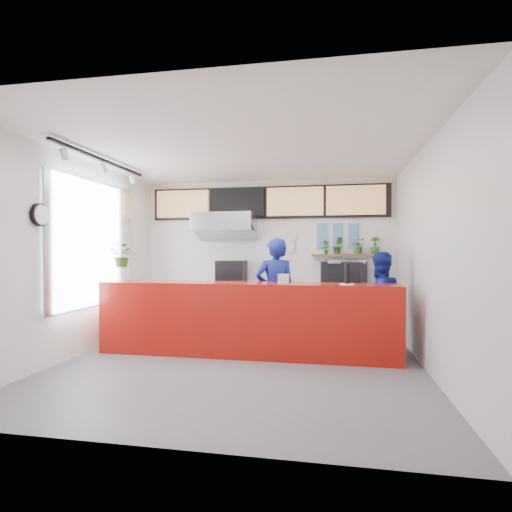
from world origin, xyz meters
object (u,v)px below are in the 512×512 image
Objects in this scene: service_counter at (246,319)px; panini_oven at (232,273)px; staff_center at (275,293)px; espresso_machine at (344,274)px; staff_right at (379,302)px; pepper_mill at (347,274)px.

panini_oven is at bearing 110.35° from service_counter.
service_counter is 0.76m from staff_center.
espresso_machine is 1.70m from staff_center.
staff_center is at bearing 57.01° from service_counter.
panini_oven is at bearing -161.95° from espresso_machine.
staff_center reaches higher than staff_right.
panini_oven is 0.30× the size of staff_center.
pepper_mill is at bearing -72.68° from espresso_machine.
staff_right is at bearing 51.81° from pepper_mill.
staff_center is at bearing -51.22° from panini_oven.
panini_oven is at bearing -68.95° from staff_center.
panini_oven is 2.87m from pepper_mill.
panini_oven reaches higher than service_counter.
service_counter is 2.10m from staff_right.
panini_oven is 1.63m from staff_center.
espresso_machine is 1.89m from pepper_mill.
pepper_mill is at bearing 27.14° from staff_right.
panini_oven is 1.88× the size of pepper_mill.
service_counter is 2.42m from espresso_machine.
panini_oven is 2.18m from espresso_machine.
service_counter is at bearing -8.85° from staff_right.
panini_oven is 2.97m from staff_right.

